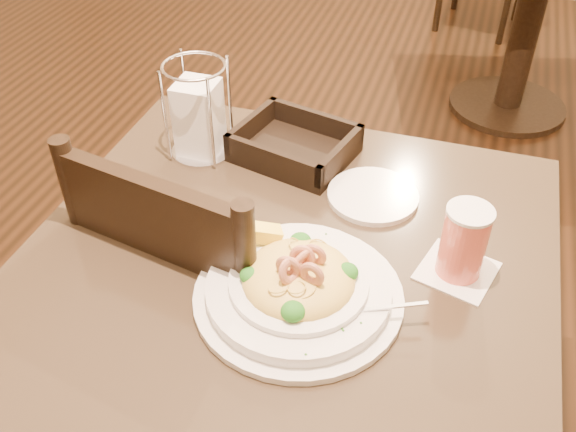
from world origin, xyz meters
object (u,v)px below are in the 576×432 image
(pasta_bowl, at_px, (298,285))
(side_plate, at_px, (373,196))
(bread_basket, at_px, (295,147))
(butter_ramekin, at_px, (122,200))
(napkin_caddy, at_px, (199,116))
(drink_glass, at_px, (464,242))
(main_table, at_px, (285,348))
(dining_chair_near, at_px, (212,303))

(pasta_bowl, distance_m, side_plate, 0.30)
(bread_basket, height_order, butter_ramekin, bread_basket)
(napkin_caddy, bearing_deg, bread_basket, 13.31)
(bread_basket, distance_m, napkin_caddy, 0.20)
(bread_basket, bearing_deg, pasta_bowl, -72.02)
(drink_glass, relative_size, butter_ramekin, 1.69)
(main_table, bearing_deg, pasta_bowl, -58.61)
(pasta_bowl, height_order, napkin_caddy, napkin_caddy)
(dining_chair_near, distance_m, bread_basket, 0.38)
(dining_chair_near, relative_size, bread_basket, 3.54)
(dining_chair_near, relative_size, drink_glass, 6.47)
(pasta_bowl, bearing_deg, butter_ramekin, 162.49)
(dining_chair_near, bearing_deg, main_table, 167.80)
(dining_chair_near, height_order, drink_glass, dining_chair_near)
(main_table, distance_m, bread_basket, 0.41)
(pasta_bowl, relative_size, bread_basket, 1.41)
(drink_glass, bearing_deg, butter_ramekin, -178.23)
(bread_basket, bearing_deg, dining_chair_near, -117.44)
(drink_glass, relative_size, napkin_caddy, 0.71)
(main_table, bearing_deg, napkin_caddy, 135.69)
(bread_basket, relative_size, butter_ramekin, 3.08)
(napkin_caddy, bearing_deg, main_table, -44.31)
(dining_chair_near, distance_m, butter_ramekin, 0.31)
(pasta_bowl, bearing_deg, bread_basket, 107.98)
(pasta_bowl, distance_m, napkin_caddy, 0.46)
(main_table, relative_size, napkin_caddy, 4.46)
(main_table, bearing_deg, side_plate, 62.78)
(napkin_caddy, height_order, side_plate, napkin_caddy)
(dining_chair_near, height_order, side_plate, dining_chair_near)
(dining_chair_near, bearing_deg, bread_basket, -106.45)
(main_table, xyz_separation_m, drink_glass, (0.28, 0.06, 0.31))
(pasta_bowl, height_order, drink_glass, drink_glass)
(main_table, height_order, dining_chair_near, dining_chair_near)
(pasta_bowl, bearing_deg, napkin_caddy, 132.81)
(side_plate, bearing_deg, main_table, -117.22)
(dining_chair_near, relative_size, pasta_bowl, 2.52)
(side_plate, bearing_deg, drink_glass, -41.17)
(drink_glass, height_order, side_plate, drink_glass)
(bread_basket, xyz_separation_m, side_plate, (0.18, -0.09, -0.02))
(bread_basket, distance_m, side_plate, 0.21)
(main_table, xyz_separation_m, side_plate, (0.11, 0.21, 0.25))
(dining_chair_near, bearing_deg, butter_ramekin, 27.54)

